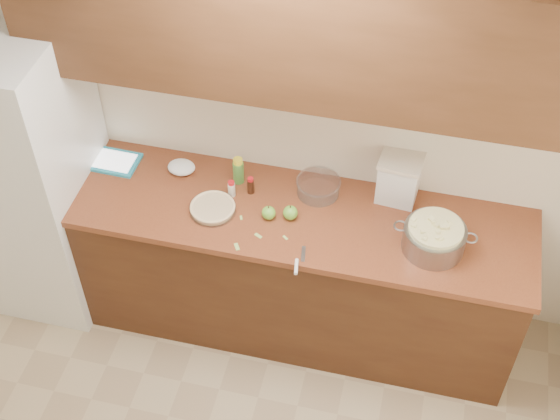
% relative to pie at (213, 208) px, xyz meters
% --- Properties ---
extents(counter_run, '(2.64, 0.68, 0.92)m').
position_rel_pie_xyz_m(counter_run, '(0.35, 0.08, -0.48)').
color(counter_run, '#472713').
rests_on(counter_run, ground).
extents(upper_cabinets, '(2.60, 0.34, 0.70)m').
position_rel_pie_xyz_m(upper_cabinets, '(0.35, 0.24, 1.01)').
color(upper_cabinets, '#512E18').
rests_on(upper_cabinets, room_shell).
extents(fridge, '(0.70, 0.70, 1.80)m').
position_rel_pie_xyz_m(fridge, '(-1.09, 0.05, -0.04)').
color(fridge, silver).
rests_on(fridge, ground).
extents(pie, '(0.24, 0.24, 0.04)m').
position_rel_pie_xyz_m(pie, '(0.00, 0.00, 0.00)').
color(pie, silver).
rests_on(pie, counter_run).
extents(colander, '(0.41, 0.31, 0.15)m').
position_rel_pie_xyz_m(colander, '(1.14, 0.01, 0.05)').
color(colander, gray).
rests_on(colander, counter_run).
extents(flour_canister, '(0.24, 0.24, 0.27)m').
position_rel_pie_xyz_m(flour_canister, '(0.92, 0.34, 0.12)').
color(flour_canister, white).
rests_on(flour_canister, counter_run).
extents(tablet, '(0.26, 0.20, 0.02)m').
position_rel_pie_xyz_m(tablet, '(-0.63, 0.23, -0.01)').
color(tablet, teal).
rests_on(tablet, counter_run).
extents(paring_knife, '(0.05, 0.19, 0.02)m').
position_rel_pie_xyz_m(paring_knife, '(0.51, -0.26, -0.01)').
color(paring_knife, gray).
rests_on(paring_knife, counter_run).
extents(lemon_bottle, '(0.06, 0.06, 0.16)m').
position_rel_pie_xyz_m(lemon_bottle, '(0.07, 0.25, 0.06)').
color(lemon_bottle, '#4C8C38').
rests_on(lemon_bottle, counter_run).
extents(cinnamon_shaker, '(0.04, 0.04, 0.10)m').
position_rel_pie_xyz_m(cinnamon_shaker, '(0.06, 0.14, 0.03)').
color(cinnamon_shaker, beige).
rests_on(cinnamon_shaker, counter_run).
extents(vanilla_bottle, '(0.04, 0.04, 0.10)m').
position_rel_pie_xyz_m(vanilla_bottle, '(0.16, 0.18, 0.03)').
color(vanilla_bottle, black).
rests_on(vanilla_bottle, counter_run).
extents(mixing_bowl, '(0.24, 0.24, 0.09)m').
position_rel_pie_xyz_m(mixing_bowl, '(0.51, 0.26, 0.03)').
color(mixing_bowl, silver).
rests_on(mixing_bowl, counter_run).
extents(paper_towel, '(0.18, 0.16, 0.06)m').
position_rel_pie_xyz_m(paper_towel, '(-0.25, 0.25, 0.01)').
color(paper_towel, white).
rests_on(paper_towel, counter_run).
extents(apple_left, '(0.07, 0.07, 0.08)m').
position_rel_pie_xyz_m(apple_left, '(0.30, 0.02, 0.02)').
color(apple_left, '#69AE32').
rests_on(apple_left, counter_run).
extents(apple_center, '(0.08, 0.08, 0.09)m').
position_rel_pie_xyz_m(apple_center, '(0.40, 0.04, 0.02)').
color(apple_center, '#69AE32').
rests_on(apple_center, counter_run).
extents(peel_a, '(0.04, 0.05, 0.00)m').
position_rel_pie_xyz_m(peel_a, '(0.19, -0.21, -0.02)').
color(peel_a, '#A0C55F').
rests_on(peel_a, counter_run).
extents(peel_b, '(0.05, 0.04, 0.00)m').
position_rel_pie_xyz_m(peel_b, '(0.27, -0.11, -0.02)').
color(peel_b, '#A0C55F').
rests_on(peel_b, counter_run).
extents(peel_c, '(0.03, 0.03, 0.00)m').
position_rel_pie_xyz_m(peel_c, '(0.41, -0.10, -0.02)').
color(peel_c, '#A0C55F').
rests_on(peel_c, counter_run).
extents(peel_d, '(0.02, 0.03, 0.00)m').
position_rel_pie_xyz_m(peel_d, '(0.16, -0.01, -0.02)').
color(peel_d, '#A0C55F').
rests_on(peel_d, counter_run).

